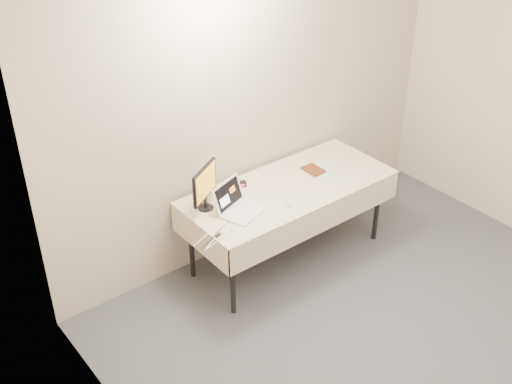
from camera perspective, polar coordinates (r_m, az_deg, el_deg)
back_wall at (r=5.46m, az=0.01°, el=7.97°), size 4.00×0.10×2.70m
table at (r=5.46m, az=2.96°, el=-0.05°), size 1.86×0.81×0.74m
laptop at (r=5.08m, az=-1.66°, el=-1.13°), size 0.42×0.40×0.23m
monitor at (r=5.03m, az=-4.58°, el=0.65°), size 0.33×0.20×0.38m
book at (r=5.58m, az=4.61°, el=2.53°), size 0.14×0.02×0.19m
alarm_clock at (r=5.41m, az=-1.48°, el=0.70°), size 0.12×0.09×0.05m
clicker at (r=5.18m, az=3.01°, el=-1.03°), size 0.07×0.10×0.02m
paper_form at (r=5.67m, az=6.21°, el=1.83°), size 0.19×0.34×0.00m
usb_dongle at (r=4.83m, az=-3.39°, el=-3.88°), size 0.06×0.04×0.01m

